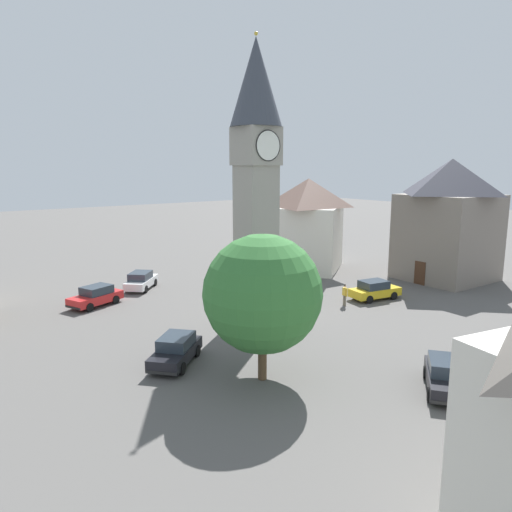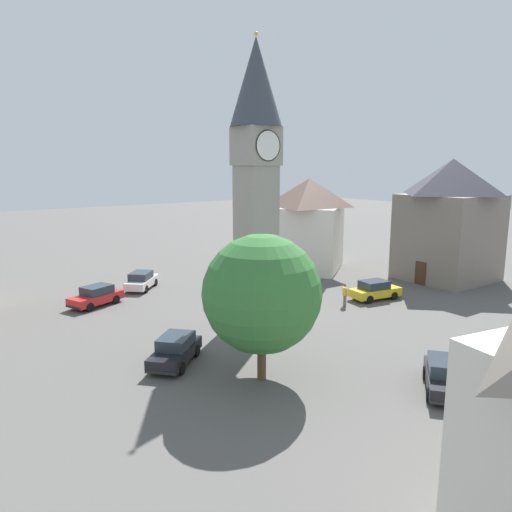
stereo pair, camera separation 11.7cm
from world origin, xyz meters
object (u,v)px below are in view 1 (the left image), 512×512
Objects in this scene: tree at (263,294)px; building_hall_far at (448,219)px; car_silver_kerb at (375,290)px; pedestrian at (345,293)px; car_white_side at (96,296)px; clock_tower at (256,160)px; building_corner_back at (308,224)px; car_red_corner at (446,376)px; car_blue_kerb at (176,350)px; car_black_far at (141,281)px.

tree is 27.92m from building_hall_far.
pedestrian is (-3.32, 0.14, 0.25)m from car_silver_kerb.
pedestrian is 14.73m from tree.
clock_tower is at bearing -53.57° from car_white_side.
car_silver_kerb is at bearing 21.24° from tree.
building_corner_back is (19.63, 17.97, 0.33)m from tree.
car_silver_kerb is 3.33m from pedestrian.
car_red_corner is at bearing -147.71° from building_hall_far.
car_blue_kerb is 16.93m from car_black_far.
car_blue_kerb is 15.54m from pedestrian.
building_hall_far reaches higher than tree.
car_blue_kerb is 30.11m from building_hall_far.
building_hall_far is at bearing 3.49° from car_silver_kerb.
car_silver_kerb is at bearing -106.61° from building_corner_back.
pedestrian is at bearing -36.86° from car_white_side.
pedestrian is at bearing 177.65° from car_silver_kerb.
car_silver_kerb is 0.39× the size of building_hall_far.
car_red_corner and car_white_side have the same top height.
car_black_far is at bearing 101.96° from clock_tower.
clock_tower reaches higher than pedestrian.
car_red_corner is (8.74, -10.54, 0.00)m from car_blue_kerb.
car_white_side is (0.22, 13.47, 0.00)m from car_blue_kerb.
pedestrian reaches higher than car_silver_kerb.
car_white_side is at bearing 109.53° from car_red_corner.
clock_tower is 14.95m from car_silver_kerb.
clock_tower reaches higher than tree.
car_black_far is at bearing 29.01° from car_white_side.
pedestrian is (6.65, 12.64, 0.25)m from car_red_corner.
car_black_far is at bearing 133.91° from car_silver_kerb.
car_black_far is (-2.74, 12.94, -10.13)m from clock_tower.
car_white_side is (-7.57, 10.26, -10.13)m from clock_tower.
car_blue_kerb is 18.81m from car_silver_kerb.
car_red_corner is 0.58× the size of tree.
car_white_side is (-8.52, 24.01, 0.00)m from car_red_corner.
building_corner_back reaches higher than pedestrian.
building_corner_back reaches higher than car_blue_kerb.
clock_tower is 16.66m from car_black_far.
car_red_corner is 2.54× the size of pedestrian.
car_blue_kerb is (-7.80, -3.21, -10.13)m from clock_tower.
car_blue_kerb is at bearing 120.82° from tree.
car_white_side is 0.61× the size of tree.
car_blue_kerb is 1.01× the size of car_black_far.
clock_tower reaches higher than car_white_side.
building_corner_back is (3.49, 11.70, 3.97)m from car_silver_kerb.
clock_tower is 4.45× the size of car_blue_kerb.
building_corner_back reaches higher than tree.
car_red_corner is at bearing -86.06° from clock_tower.
building_corner_back is (6.81, 11.56, 3.73)m from pedestrian.
car_black_far is 0.57× the size of tree.
tree is at bearing 134.72° from car_red_corner.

